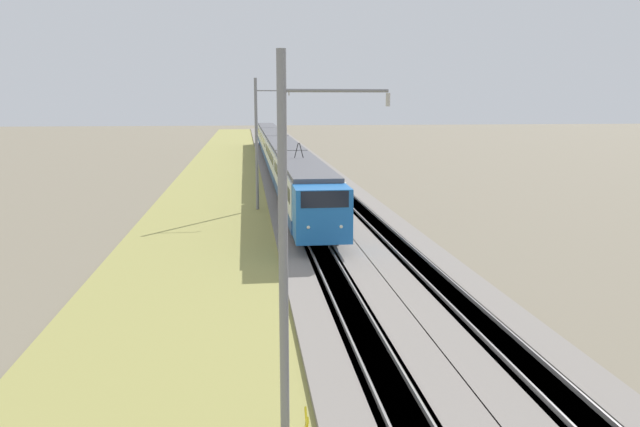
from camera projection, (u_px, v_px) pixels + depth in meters
name	position (u px, v px, depth m)	size (l,w,h in m)	color
ballast_main	(286.00, 185.00, 59.28)	(240.00, 4.40, 0.30)	gray
ballast_adjacent	(332.00, 184.00, 59.79)	(240.00, 4.40, 0.30)	gray
track_main	(286.00, 185.00, 59.28)	(240.00, 1.57, 0.45)	#4C4238
track_adjacent	(332.00, 184.00, 59.79)	(240.00, 1.57, 0.45)	#4C4238
grass_verge	(229.00, 187.00, 58.66)	(240.00, 11.15, 0.12)	#99934C
passenger_train	(278.00, 149.00, 73.63)	(87.45, 2.99, 5.10)	blue
catenary_mast_near	(286.00, 247.00, 14.36)	(0.22, 2.56, 9.18)	slate
catenary_mast_mid	(257.00, 144.00, 45.37)	(0.22, 2.56, 9.67)	slate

